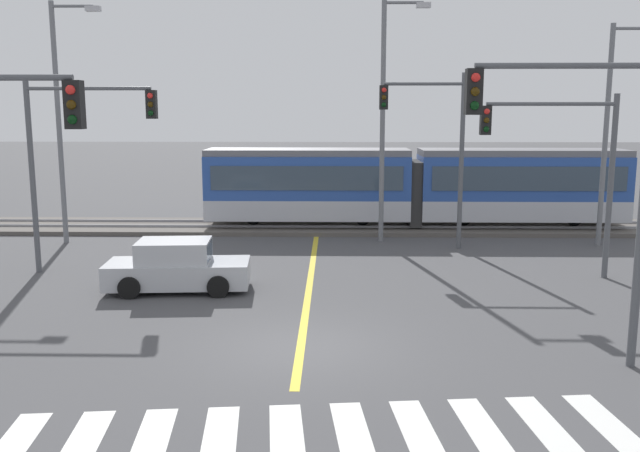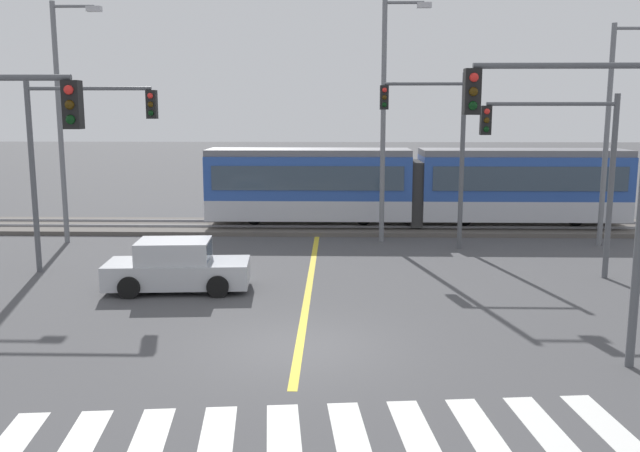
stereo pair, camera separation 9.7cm
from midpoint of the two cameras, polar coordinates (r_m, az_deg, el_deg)
name	(u,v)px [view 1 (the left image)]	position (r m, az deg, el deg)	size (l,w,h in m)	color
ground_plane	(301,348)	(15.60, -1.82, -10.20)	(200.00, 200.00, 0.00)	#474749
track_bed	(317,227)	(30.67, -0.30, -0.07)	(120.00, 4.00, 0.18)	#56514C
rail_near	(317,226)	(29.94, -0.34, -0.04)	(120.00, 0.08, 0.10)	#939399
rail_far	(318,221)	(31.36, -0.27, 0.41)	(120.00, 0.08, 0.10)	#939399
light_rail_tram	(414,184)	(30.59, 7.82, 3.52)	(18.50, 2.64, 3.43)	#B7BAC1
crosswalk_stripe_2	(79,450)	(11.94, -19.85, -17.31)	(0.56, 2.80, 0.01)	silver
crosswalk_stripe_3	(150,447)	(11.70, -14.40, -17.60)	(0.56, 2.80, 0.01)	silver
crosswalk_stripe_4	(219,445)	(11.57, -8.76, -17.73)	(0.56, 2.80, 0.01)	silver
crosswalk_stripe_5	(287,442)	(11.54, -3.03, -17.70)	(0.56, 2.80, 0.01)	silver
crosswalk_stripe_6	(354,439)	(11.61, 2.67, -17.51)	(0.56, 2.80, 0.01)	silver
crosswalk_stripe_7	(421,437)	(11.79, 8.23, -17.16)	(0.56, 2.80, 0.01)	silver
crosswalk_stripe_8	(486,434)	(12.07, 13.55, -16.69)	(0.56, 2.80, 0.01)	silver
crosswalk_stripe_9	(550,432)	(12.43, 18.58, -16.11)	(0.56, 2.80, 0.01)	silver
crosswalk_stripe_10	(613,429)	(12.88, 23.25, -15.46)	(0.56, 2.80, 0.01)	silver
lane_centre_line	(309,285)	(20.92, -1.02, -4.98)	(0.20, 16.00, 0.01)	gold
sedan_crossing	(177,267)	(20.61, -12.05, -3.43)	(4.31, 2.14, 1.52)	#B7BABF
traffic_light_far_right	(436,135)	(26.24, 9.62, 7.54)	(3.25, 0.38, 6.70)	#515459
traffic_light_mid_left	(73,144)	(23.34, -20.18, 6.52)	(4.25, 0.38, 6.33)	#515459
traffic_light_mid_right	(565,155)	(22.56, 19.85, 5.67)	(4.25, 0.38, 5.82)	#515459
traffic_light_near_right	(587,160)	(14.59, 21.36, 5.20)	(3.75, 0.38, 6.54)	#515459
street_lamp_west	(62,111)	(28.84, -20.99, 9.05)	(1.99, 0.28, 9.45)	slate
street_lamp_centre	(386,109)	(27.39, 5.51, 9.79)	(1.89, 0.28, 9.62)	slate
street_lamp_east	(612,122)	(28.79, 23.29, 8.07)	(2.26, 0.28, 8.56)	slate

